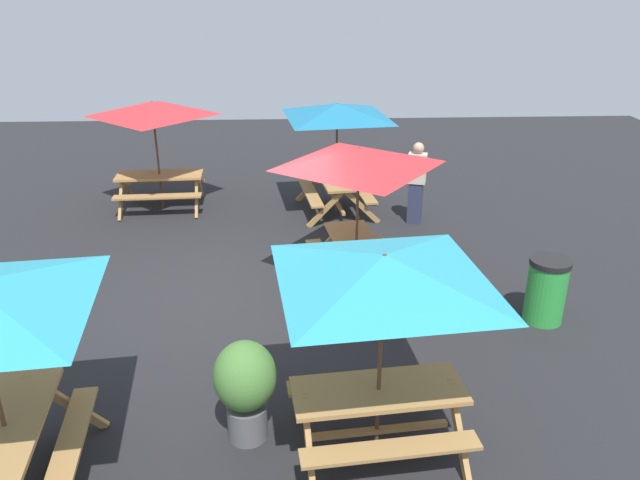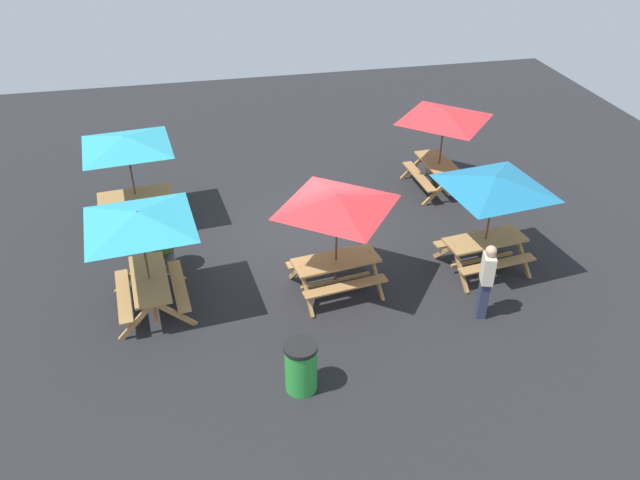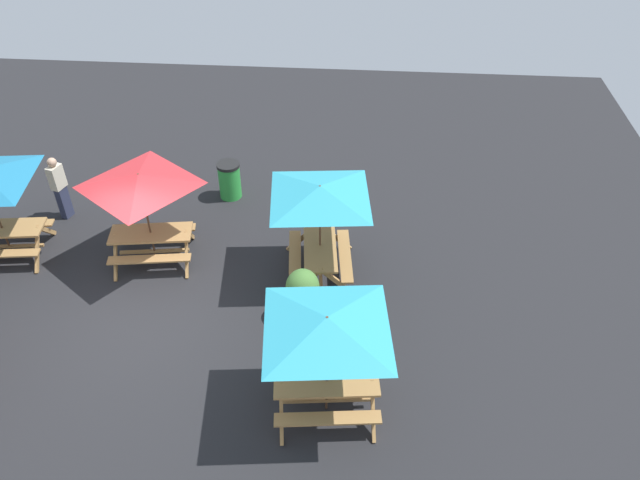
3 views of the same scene
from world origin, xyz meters
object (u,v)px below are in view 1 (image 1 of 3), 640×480
Objects in this scene: picnic_table_1 at (358,168)px; trash_bin_green at (546,290)px; picnic_table_3 at (337,119)px; picnic_table_0 at (153,117)px; potted_plant_0 at (245,384)px; picnic_table_2 at (383,284)px; person_standing at (416,181)px.

picnic_table_1 reaches higher than trash_bin_green.
picnic_table_1 is at bearing 64.85° from trash_bin_green.
picnic_table_0 is at bearing 76.79° from picnic_table_3.
picnic_table_2 is at bearing -99.71° from potted_plant_0.
picnic_table_0 is 5.51m from person_standing.
picnic_table_3 reaches higher than person_standing.
picnic_table_1 is at bearing -98.37° from picnic_table_2.
picnic_table_0 is at bearing 5.22° from person_standing.
trash_bin_green is at bearing 139.35° from picnic_table_0.
picnic_table_1 is 4.09m from potted_plant_0.
trash_bin_green is (2.55, -2.79, -1.49)m from picnic_table_2.
picnic_table_0 is 0.83× the size of picnic_table_2.
picnic_table_0 is 8.40m from picnic_table_2.
potted_plant_0 is (-6.94, 1.46, -1.30)m from picnic_table_3.
picnic_table_3 is at bearing -96.64° from picnic_table_2.
picnic_table_1 reaches higher than person_standing.
person_standing is at bearing -110.10° from picnic_table_2.
picnic_table_2 is at bearing 172.04° from picnic_table_3.
potted_plant_0 is at bearing 118.91° from trash_bin_green.
trash_bin_green is (-4.63, -2.73, -1.49)m from picnic_table_3.
picnic_table_0 is 1.96× the size of potted_plant_0.
person_standing is (3.91, 1.19, 0.39)m from trash_bin_green.
picnic_table_1 is at bearing 78.26° from person_standing.
trash_bin_green is (-5.00, -6.47, -1.49)m from picnic_table_0.
picnic_table_1 is 0.83× the size of picnic_table_2.
picnic_table_2 is (-3.79, 0.15, 0.00)m from picnic_table_1.
picnic_table_0 is at bearing 37.32° from picnic_table_1.
picnic_table_3 is at bearing -6.74° from picnic_table_1.
trash_bin_green is at bearing -156.95° from picnic_table_3.
picnic_table_0 is at bearing -70.16° from picnic_table_2.
trash_bin_green is 4.79m from potted_plant_0.
picnic_table_1 is 3.28m from trash_bin_green.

